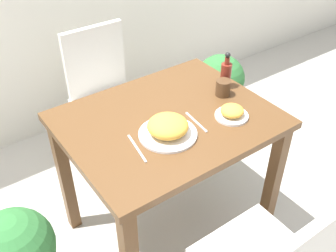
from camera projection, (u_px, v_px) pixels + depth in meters
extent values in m
plane|color=#B7B2A8|center=(168.00, 226.00, 2.28)|extent=(16.00, 16.00, 0.00)
cube|color=brown|center=(168.00, 120.00, 1.82)|extent=(0.96, 0.77, 0.04)
cube|color=brown|center=(273.00, 184.00, 2.04)|extent=(0.06, 0.06, 0.74)
cube|color=brown|center=(65.00, 177.00, 2.07)|extent=(0.06, 0.06, 0.74)
cube|color=brown|center=(193.00, 122.00, 2.47)|extent=(0.06, 0.06, 0.74)
cylinder|color=black|center=(251.00, 246.00, 1.91)|extent=(0.03, 0.03, 0.43)
cube|color=silver|center=(113.00, 106.00, 2.46)|extent=(0.42, 0.42, 0.04)
cube|color=silver|center=(95.00, 60.00, 2.44)|extent=(0.40, 0.04, 0.44)
cylinder|color=black|center=(105.00, 161.00, 2.40)|extent=(0.03, 0.03, 0.43)
cylinder|color=black|center=(154.00, 140.00, 2.57)|extent=(0.03, 0.03, 0.43)
cylinder|color=black|center=(79.00, 132.00, 2.64)|extent=(0.03, 0.03, 0.43)
cylinder|color=black|center=(126.00, 114.00, 2.80)|extent=(0.03, 0.03, 0.43)
cylinder|color=white|center=(168.00, 134.00, 1.70)|extent=(0.26, 0.26, 0.01)
ellipsoid|color=gold|center=(168.00, 126.00, 1.68)|extent=(0.18, 0.18, 0.08)
cylinder|color=white|center=(232.00, 116.00, 1.81)|extent=(0.15, 0.15, 0.01)
ellipsoid|color=gold|center=(232.00, 111.00, 1.79)|extent=(0.11, 0.11, 0.05)
cylinder|color=#4C331E|center=(223.00, 88.00, 1.94)|extent=(0.07, 0.07, 0.08)
cylinder|color=maroon|center=(226.00, 76.00, 1.99)|extent=(0.05, 0.05, 0.13)
cylinder|color=maroon|center=(227.00, 61.00, 1.94)|extent=(0.02, 0.02, 0.04)
sphere|color=black|center=(228.00, 55.00, 1.92)|extent=(0.03, 0.03, 0.03)
cube|color=silver|center=(137.00, 148.00, 1.63)|extent=(0.04, 0.19, 0.00)
cube|color=silver|center=(196.00, 122.00, 1.78)|extent=(0.02, 0.17, 0.00)
sphere|color=#2D6B33|center=(15.00, 248.00, 1.55)|extent=(0.32, 0.32, 0.32)
cylinder|color=brown|center=(216.00, 124.00, 2.89)|extent=(0.21, 0.21, 0.23)
cylinder|color=brown|center=(218.00, 105.00, 2.79)|extent=(0.04, 0.04, 0.10)
sphere|color=#2D6B33|center=(220.00, 79.00, 2.66)|extent=(0.33, 0.33, 0.33)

